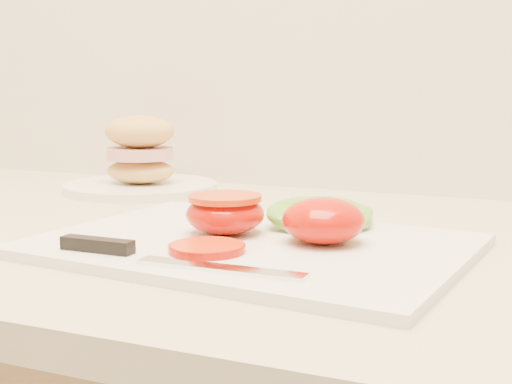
% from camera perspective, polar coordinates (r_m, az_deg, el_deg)
% --- Properties ---
extents(cutting_board, '(0.42, 0.32, 0.01)m').
position_cam_1_polar(cutting_board, '(0.68, -0.34, -4.30)').
color(cutting_board, silver).
rests_on(cutting_board, counter).
extents(tomato_half_dome, '(0.08, 0.08, 0.04)m').
position_cam_1_polar(tomato_half_dome, '(0.66, 5.41, -2.28)').
color(tomato_half_dome, '#BC1101').
rests_on(tomato_half_dome, cutting_board).
extents(tomato_half_cut, '(0.08, 0.08, 0.04)m').
position_cam_1_polar(tomato_half_cut, '(0.70, -2.49, -1.64)').
color(tomato_half_cut, '#BC1101').
rests_on(tomato_half_cut, cutting_board).
extents(tomato_slice_0, '(0.07, 0.07, 0.01)m').
position_cam_1_polar(tomato_slice_0, '(0.63, -3.95, -4.49)').
color(tomato_slice_0, '#E8420D').
rests_on(tomato_slice_0, cutting_board).
extents(lettuce_leaf_0, '(0.14, 0.14, 0.03)m').
position_cam_1_polar(lettuce_leaf_0, '(0.74, 5.25, -1.86)').
color(lettuce_leaf_0, '#72BF32').
rests_on(lettuce_leaf_0, cutting_board).
extents(knife, '(0.24, 0.03, 0.01)m').
position_cam_1_polar(knife, '(0.62, -9.07, -4.88)').
color(knife, silver).
rests_on(knife, cutting_board).
extents(sandwich_plate, '(0.22, 0.22, 0.11)m').
position_cam_1_polar(sandwich_plate, '(1.05, -9.23, 2.18)').
color(sandwich_plate, white).
rests_on(sandwich_plate, counter).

